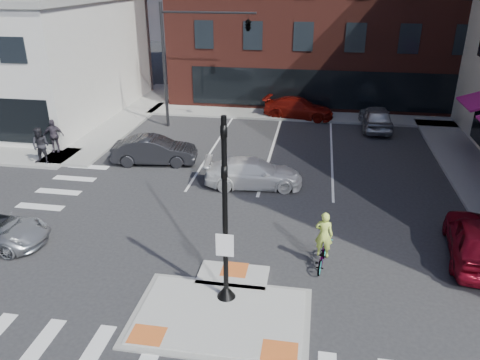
% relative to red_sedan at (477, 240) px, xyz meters
% --- Properties ---
extents(ground, '(120.00, 120.00, 0.00)m').
position_rel_red_sedan_xyz_m(ground, '(-8.50, -4.21, -0.81)').
color(ground, '#28282B').
rests_on(ground, ground).
extents(refuge_island, '(5.40, 4.65, 0.13)m').
position_rel_red_sedan_xyz_m(refuge_island, '(-8.50, -4.47, -0.76)').
color(refuge_island, gray).
rests_on(refuge_island, ground).
extents(sidewalk_nw, '(23.50, 20.50, 0.15)m').
position_rel_red_sedan_xyz_m(sidewalk_nw, '(-25.26, 11.07, -0.73)').
color(sidewalk_nw, gray).
rests_on(sidewalk_nw, ground).
extents(sidewalk_n, '(26.00, 3.00, 0.15)m').
position_rel_red_sedan_xyz_m(sidewalk_n, '(-5.50, 17.79, -0.73)').
color(sidewalk_n, gray).
rests_on(sidewalk_n, ground).
extents(building_far_left, '(10.00, 12.00, 10.00)m').
position_rel_red_sedan_xyz_m(building_far_left, '(-12.50, 47.79, 4.19)').
color(building_far_left, slate).
rests_on(building_far_left, ground).
extents(building_far_right, '(12.00, 12.00, 12.00)m').
position_rel_red_sedan_xyz_m(building_far_right, '(0.50, 49.79, 5.19)').
color(building_far_right, brown).
rests_on(building_far_right, ground).
extents(signal_pole, '(0.60, 0.60, 5.98)m').
position_rel_red_sedan_xyz_m(signal_pole, '(-8.50, -3.82, 1.55)').
color(signal_pole, black).
rests_on(signal_pole, refuge_island).
extents(mast_arm_signal, '(6.10, 2.24, 8.00)m').
position_rel_red_sedan_xyz_m(mast_arm_signal, '(-11.97, 13.79, 5.40)').
color(mast_arm_signal, black).
rests_on(mast_arm_signal, ground).
extents(red_sedan, '(2.52, 4.94, 1.61)m').
position_rel_red_sedan_xyz_m(red_sedan, '(0.00, 0.00, 0.00)').
color(red_sedan, maroon).
rests_on(red_sedan, ground).
extents(white_pickup, '(4.95, 2.49, 1.38)m').
position_rel_red_sedan_xyz_m(white_pickup, '(-8.87, 5.01, -0.12)').
color(white_pickup, silver).
rests_on(white_pickup, ground).
extents(bg_car_dark, '(4.71, 2.19, 1.49)m').
position_rel_red_sedan_xyz_m(bg_car_dark, '(-14.62, 7.12, -0.06)').
color(bg_car_dark, black).
rests_on(bg_car_dark, ground).
extents(bg_car_silver, '(2.04, 4.76, 1.60)m').
position_rel_red_sedan_xyz_m(bg_car_silver, '(-2.10, 15.48, -0.00)').
color(bg_car_silver, '#B2B5BA').
rests_on(bg_car_silver, ground).
extents(bg_car_red, '(5.24, 2.79, 1.45)m').
position_rel_red_sedan_xyz_m(bg_car_red, '(-7.32, 17.29, -0.08)').
color(bg_car_red, maroon).
rests_on(bg_car_red, ground).
extents(cyclist, '(0.83, 1.77, 2.16)m').
position_rel_red_sedan_xyz_m(cyclist, '(-5.50, -1.41, -0.08)').
color(cyclist, '#3F3F44').
rests_on(cyclist, ground).
extents(pedestrian_a, '(1.01, 0.80, 1.98)m').
position_rel_red_sedan_xyz_m(pedestrian_a, '(-20.50, 5.79, 0.34)').
color(pedestrian_a, black).
rests_on(pedestrian_a, sidewalk_nw).
extents(pedestrian_b, '(1.21, 0.79, 1.92)m').
position_rel_red_sedan_xyz_m(pedestrian_b, '(-20.77, 7.54, 0.30)').
color(pedestrian_b, '#39323D').
rests_on(pedestrian_b, sidewalk_nw).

